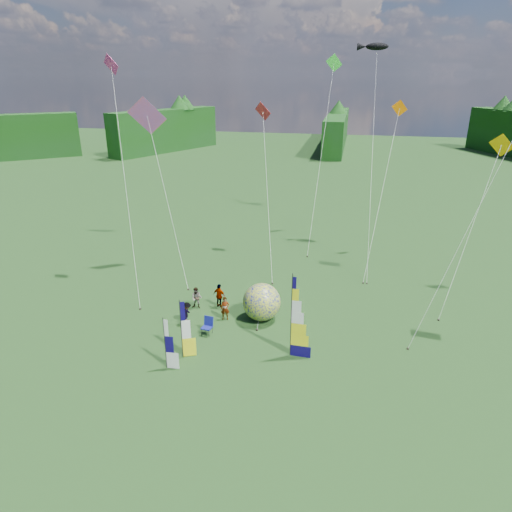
% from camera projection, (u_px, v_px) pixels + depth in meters
% --- Properties ---
extents(ground, '(220.00, 220.00, 0.00)m').
position_uv_depth(ground, '(259.00, 378.00, 24.81)').
color(ground, '#2C5021').
rests_on(ground, ground).
extents(treeline_ring, '(210.00, 210.00, 8.00)m').
position_uv_depth(treeline_ring, '(259.00, 313.00, 23.33)').
color(treeline_ring, '#103C0A').
rests_on(treeline_ring, ground).
extents(feather_banner_main, '(1.37, 0.15, 5.07)m').
position_uv_depth(feather_banner_main, '(291.00, 317.00, 25.86)').
color(feather_banner_main, '#0F074E').
rests_on(feather_banner_main, ground).
extents(side_banner_left, '(0.96, 0.47, 3.59)m').
position_uv_depth(side_banner_left, '(181.00, 330.00, 26.00)').
color(side_banner_left, yellow).
rests_on(side_banner_left, ground).
extents(side_banner_far, '(0.92, 0.13, 3.10)m').
position_uv_depth(side_banner_far, '(165.00, 344.00, 25.09)').
color(side_banner_far, white).
rests_on(side_banner_far, ground).
extents(bol_inflatable, '(3.37, 3.37, 2.55)m').
position_uv_depth(bol_inflatable, '(262.00, 302.00, 30.31)').
color(bol_inflatable, '#000678').
rests_on(bol_inflatable, ground).
extents(spectator_a, '(0.67, 0.51, 1.63)m').
position_uv_depth(spectator_a, '(225.00, 308.00, 30.44)').
color(spectator_a, '#66594C').
rests_on(spectator_a, ground).
extents(spectator_b, '(0.77, 0.39, 1.56)m').
position_uv_depth(spectator_b, '(197.00, 298.00, 31.95)').
color(spectator_b, '#66594C').
rests_on(spectator_b, ground).
extents(spectator_c, '(0.50, 1.04, 1.55)m').
position_uv_depth(spectator_c, '(187.00, 313.00, 29.90)').
color(spectator_c, '#66594C').
rests_on(spectator_c, ground).
extents(spectator_d, '(1.11, 0.76, 1.75)m').
position_uv_depth(spectator_d, '(219.00, 296.00, 32.07)').
color(spectator_d, '#66594C').
rests_on(spectator_d, ground).
extents(camp_chair, '(0.76, 0.76, 1.16)m').
position_uv_depth(camp_chair, '(207.00, 326.00, 28.74)').
color(camp_chair, navy).
rests_on(camp_chair, ground).
extents(kite_whale, '(5.77, 15.46, 19.02)m').
position_uv_depth(kite_whale, '(373.00, 150.00, 38.08)').
color(kite_whale, black).
rests_on(kite_whale, ground).
extents(kite_rainbow_delta, '(12.60, 13.01, 14.79)m').
position_uv_depth(kite_rainbow_delta, '(166.00, 186.00, 35.04)').
color(kite_rainbow_delta, '#EA3B09').
rests_on(kite_rainbow_delta, ground).
extents(kite_parafoil, '(11.28, 10.66, 16.72)m').
position_uv_depth(kite_parafoil, '(475.00, 207.00, 25.92)').
color(kite_parafoil, '#A60E00').
rests_on(kite_parafoil, ground).
extents(small_kite_red, '(9.43, 12.73, 13.73)m').
position_uv_depth(small_kite_red, '(267.00, 185.00, 37.61)').
color(small_kite_red, red).
rests_on(small_kite_red, ground).
extents(small_kite_orange, '(7.82, 12.04, 13.86)m').
position_uv_depth(small_kite_orange, '(383.00, 185.00, 37.25)').
color(small_kite_orange, '#FE7300').
rests_on(small_kite_orange, ground).
extents(small_kite_yellow, '(7.55, 10.86, 12.05)m').
position_uv_depth(small_kite_yellow, '(473.00, 220.00, 31.40)').
color(small_kite_yellow, '#FEB400').
rests_on(small_kite_yellow, ground).
extents(small_kite_pink, '(9.72, 11.37, 17.31)m').
position_uv_depth(small_kite_pink, '(124.00, 176.00, 32.39)').
color(small_kite_pink, '#F13791').
rests_on(small_kite_pink, ground).
extents(small_kite_green, '(8.11, 12.98, 17.75)m').
position_uv_depth(small_kite_green, '(321.00, 149.00, 42.30)').
color(small_kite_green, green).
rests_on(small_kite_green, ground).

